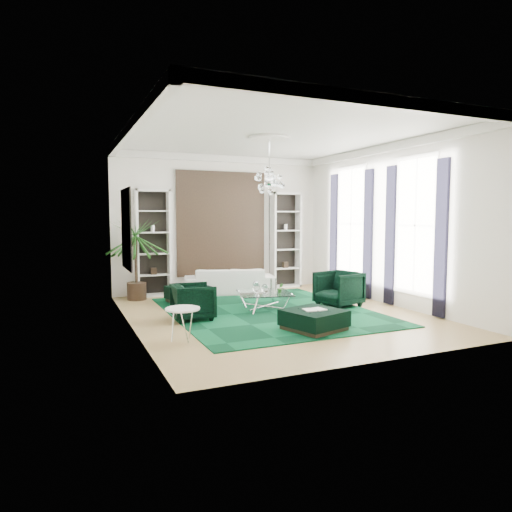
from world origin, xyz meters
name	(u,v)px	position (x,y,z in m)	size (l,w,h in m)	color
floor	(275,315)	(0.00, 0.00, -0.01)	(6.00, 7.00, 0.02)	tan
ceiling	(275,134)	(0.00, 0.00, 3.81)	(6.00, 7.00, 0.02)	white
wall_back	(221,223)	(0.00, 3.51, 1.90)	(6.00, 0.02, 3.80)	white
wall_front	(384,231)	(0.00, -3.51, 1.90)	(6.00, 0.02, 3.80)	white
wall_left	(129,227)	(-3.01, 0.00, 1.90)	(0.02, 7.00, 3.80)	white
wall_right	(389,225)	(3.01, 0.00, 1.90)	(0.02, 7.00, 3.80)	white
crown_molding	(275,139)	(0.00, 0.00, 3.70)	(6.00, 7.00, 0.18)	white
ceiling_medallion	(269,138)	(0.00, 0.30, 3.77)	(0.90, 0.90, 0.05)	white
tapestry	(221,224)	(0.00, 3.46, 1.90)	(2.50, 0.06, 2.80)	black
shelving_left	(153,243)	(-1.95, 3.31, 1.40)	(0.90, 0.38, 2.80)	white
shelving_right	(286,240)	(1.95, 3.31, 1.40)	(0.90, 0.38, 2.80)	white
painting	(127,229)	(-2.97, 0.60, 1.85)	(0.04, 1.30, 1.60)	black
window_near	(415,226)	(2.99, -0.90, 1.90)	(0.03, 1.10, 2.90)	white
curtain_near_a	(441,239)	(2.96, -1.68, 1.65)	(0.07, 0.30, 3.25)	black
curtain_near_b	(390,236)	(2.96, -0.12, 1.65)	(0.07, 0.30, 3.25)	black
window_far	(351,224)	(2.99, 1.50, 1.90)	(0.03, 1.10, 2.90)	white
curtain_far_a	(368,234)	(2.96, 0.72, 1.65)	(0.07, 0.30, 3.25)	black
curtain_far_b	(334,232)	(2.96, 2.28, 1.65)	(0.07, 0.30, 3.25)	black
rug	(269,311)	(0.00, 0.30, 0.01)	(4.20, 5.00, 0.02)	black
sofa	(229,281)	(0.00, 2.85, 0.35)	(2.40, 0.94, 0.70)	silver
armchair_left	(193,302)	(-1.75, 0.20, 0.37)	(0.79, 0.82, 0.74)	black
armchair_right	(339,289)	(1.75, 0.20, 0.41)	(0.88, 0.90, 0.82)	black
coffee_table	(264,301)	(0.00, 0.55, 0.20)	(1.14, 1.14, 0.39)	white
ottoman_side	(189,295)	(-1.35, 2.00, 0.20)	(0.91, 0.91, 0.40)	black
ottoman_front	(314,320)	(0.05, -1.55, 0.19)	(0.96, 0.96, 0.38)	black
book	(314,309)	(0.05, -1.55, 0.40)	(0.41, 0.27, 0.03)	white
side_table	(183,325)	(-2.35, -1.30, 0.28)	(0.58, 0.58, 0.56)	white
palm	(136,248)	(-2.45, 2.95, 1.31)	(1.64, 1.64, 2.63)	#215B1D
chandelier	(269,182)	(0.00, 0.30, 2.85)	(0.78, 0.78, 0.70)	white
table_plant	(280,288)	(0.29, 0.31, 0.50)	(0.12, 0.10, 0.22)	#215B1D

